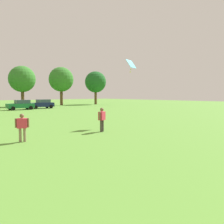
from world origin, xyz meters
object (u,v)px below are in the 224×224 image
parked_car_green_2 (21,105)px  tree_far_right (96,82)px  parked_car_navy_3 (42,104)px  adult_bystander (102,117)px  bystander_midfield (22,125)px  tree_center_right (22,79)px  tree_right (61,80)px  kite (131,65)px

parked_car_green_2 → tree_far_right: (22.16, 8.99, 4.93)m
parked_car_navy_3 → adult_bystander: bearing=74.9°
adult_bystander → bystander_midfield: 5.47m
bystander_midfield → tree_center_right: 38.94m
tree_center_right → tree_far_right: size_ratio=1.00×
tree_center_right → tree_far_right: tree_center_right is taller
tree_center_right → tree_right: tree_right is taller
adult_bystander → tree_far_right: tree_far_right is taller
bystander_midfield → parked_car_green_2: bearing=97.6°
parked_car_green_2 → kite: bearing=92.1°
kite → tree_center_right: size_ratio=0.14×
bystander_midfield → kite: 10.71m
bystander_midfield → parked_car_green_2: 28.21m
kite → tree_right: tree_right is taller
adult_bystander → bystander_midfield: adult_bystander is taller
tree_far_right → bystander_midfield: bearing=-130.9°
tree_center_right → bystander_midfield: bearing=-108.8°
tree_center_right → tree_far_right: bearing=-2.4°
parked_car_navy_3 → tree_far_right: tree_far_right is taller
tree_far_right → parked_car_green_2: bearing=-157.9°
kite → tree_far_right: size_ratio=0.14×
tree_center_right → adult_bystander: bearing=-100.8°
kite → bystander_midfield: bearing=-172.3°
parked_car_green_2 → adult_bystander: bearing=82.9°
adult_bystander → parked_car_green_2: (3.34, 26.92, -0.15)m
bystander_midfield → parked_car_green_2: (8.81, 26.80, -0.08)m
bystander_midfield → parked_car_green_2: parked_car_green_2 is taller
tree_right → parked_car_green_2: bearing=-141.8°
kite → tree_center_right: tree_center_right is taller
parked_car_green_2 → parked_car_navy_3: (4.27, 1.26, 0.00)m
parked_car_navy_3 → tree_right: (8.64, 8.88, 5.28)m
bystander_midfield → tree_right: tree_right is taller
kite → parked_car_navy_3: (3.33, 26.74, -4.31)m
bystander_midfield → kite: size_ratio=1.28×
tree_right → tree_far_right: tree_right is taller
bystander_midfield → parked_car_navy_3: parked_car_navy_3 is taller
adult_bystander → tree_far_right: (25.50, 35.91, 4.78)m
parked_car_navy_3 → tree_far_right: size_ratio=0.50×
parked_car_navy_3 → tree_right: size_ratio=0.47×
kite → parked_car_green_2: 25.86m
bystander_midfield → kite: bearing=33.5°
parked_car_green_2 → tree_center_right: 11.55m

